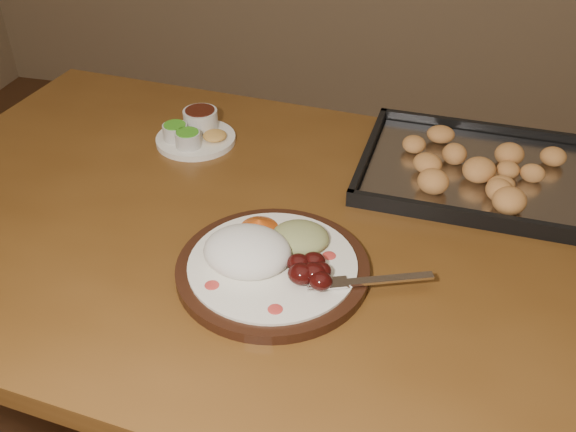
# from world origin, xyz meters

# --- Properties ---
(dining_table) EXTENTS (1.58, 1.04, 0.75)m
(dining_table) POSITION_xyz_m (-0.04, 0.10, 0.65)
(dining_table) COLOR brown
(dining_table) RESTS_ON ground
(dinner_plate) EXTENTS (0.40, 0.30, 0.07)m
(dinner_plate) POSITION_xyz_m (-0.04, -0.02, 0.77)
(dinner_plate) COLOR black
(dinner_plate) RESTS_ON dining_table
(condiment_saucer) EXTENTS (0.17, 0.17, 0.06)m
(condiment_saucer) POSITION_xyz_m (-0.30, 0.34, 0.77)
(condiment_saucer) COLOR white
(condiment_saucer) RESTS_ON dining_table
(baking_tray) EXTENTS (0.49, 0.37, 0.05)m
(baking_tray) POSITION_xyz_m (0.29, 0.34, 0.77)
(baking_tray) COLOR black
(baking_tray) RESTS_ON dining_table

